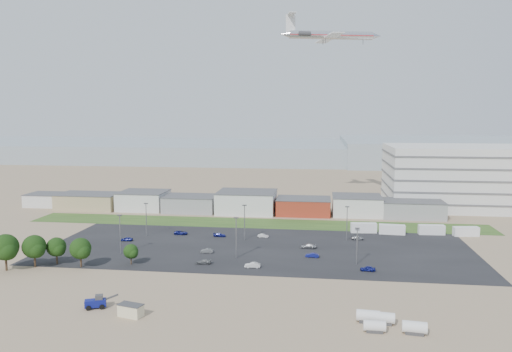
% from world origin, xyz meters
% --- Properties ---
extents(ground, '(700.00, 700.00, 0.00)m').
position_xyz_m(ground, '(0.00, 0.00, 0.00)').
color(ground, '#867055').
rests_on(ground, ground).
extents(parking_lot, '(120.00, 50.00, 0.01)m').
position_xyz_m(parking_lot, '(5.00, 20.00, 0.01)').
color(parking_lot, black).
rests_on(parking_lot, ground).
extents(grass_strip, '(160.00, 16.00, 0.02)m').
position_xyz_m(grass_strip, '(0.00, 52.00, 0.01)').
color(grass_strip, '#26481B').
rests_on(grass_strip, ground).
extents(hills_backdrop, '(700.00, 200.00, 9.00)m').
position_xyz_m(hills_backdrop, '(40.00, 315.00, 4.50)').
color(hills_backdrop, gray).
rests_on(hills_backdrop, ground).
extents(building_row, '(170.00, 20.00, 8.00)m').
position_xyz_m(building_row, '(-17.00, 71.00, 4.00)').
color(building_row, silver).
rests_on(building_row, ground).
extents(parking_garage, '(80.00, 40.00, 25.00)m').
position_xyz_m(parking_garage, '(90.00, 95.00, 12.50)').
color(parking_garage, silver).
rests_on(parking_garage, ground).
extents(portable_shed, '(5.16, 3.54, 2.36)m').
position_xyz_m(portable_shed, '(-12.56, -31.47, 1.18)').
color(portable_shed, beige).
rests_on(portable_shed, ground).
extents(telehandler, '(6.76, 4.30, 2.67)m').
position_xyz_m(telehandler, '(-20.88, -28.63, 1.34)').
color(telehandler, navy).
rests_on(telehandler, ground).
extents(storage_tank_nw, '(4.37, 2.46, 2.52)m').
position_xyz_m(storage_tank_nw, '(31.37, -28.41, 1.26)').
color(storage_tank_nw, silver).
rests_on(storage_tank_nw, ground).
extents(storage_tank_ne, '(4.19, 2.45, 2.39)m').
position_xyz_m(storage_tank_ne, '(34.08, -28.76, 1.19)').
color(storage_tank_ne, silver).
rests_on(storage_tank_ne, ground).
extents(storage_tank_sw, '(3.80, 1.95, 2.26)m').
position_xyz_m(storage_tank_sw, '(32.11, -32.42, 1.13)').
color(storage_tank_sw, silver).
rests_on(storage_tank_sw, ground).
extents(storage_tank_se, '(4.34, 2.53, 2.48)m').
position_xyz_m(storage_tank_se, '(38.88, -32.33, 1.24)').
color(storage_tank_se, silver).
rests_on(storage_tank_se, ground).
extents(box_trailer_a, '(8.35, 3.25, 3.06)m').
position_xyz_m(box_trailer_a, '(36.26, 42.90, 1.53)').
color(box_trailer_a, silver).
rests_on(box_trailer_a, ground).
extents(box_trailer_b, '(8.20, 3.14, 3.01)m').
position_xyz_m(box_trailer_b, '(45.02, 41.83, 1.50)').
color(box_trailer_b, silver).
rests_on(box_trailer_b, ground).
extents(box_trailer_c, '(8.12, 2.93, 3.00)m').
position_xyz_m(box_trailer_c, '(57.36, 43.07, 1.50)').
color(box_trailer_c, silver).
rests_on(box_trailer_c, ground).
extents(box_trailer_d, '(7.98, 3.50, 2.89)m').
position_xyz_m(box_trailer_d, '(67.59, 42.28, 1.45)').
color(box_trailer_d, silver).
rests_on(box_trailer_d, ground).
extents(tree_far_left, '(6.81, 6.81, 10.22)m').
position_xyz_m(tree_far_left, '(-53.02, -8.86, 5.11)').
color(tree_far_left, black).
rests_on(tree_far_left, ground).
extents(tree_left, '(6.13, 6.13, 9.20)m').
position_xyz_m(tree_left, '(-47.69, -5.36, 4.60)').
color(tree_left, black).
rests_on(tree_left, ground).
extents(tree_mid, '(5.16, 5.16, 7.75)m').
position_xyz_m(tree_mid, '(-43.72, -2.09, 3.87)').
color(tree_mid, black).
rests_on(tree_mid, ground).
extents(tree_right, '(5.59, 5.59, 8.38)m').
position_xyz_m(tree_right, '(-36.33, -3.89, 4.19)').
color(tree_right, black).
rests_on(tree_right, ground).
extents(tree_near, '(3.96, 3.96, 5.94)m').
position_xyz_m(tree_near, '(-24.90, 0.02, 2.97)').
color(tree_near, black).
rests_on(tree_near, ground).
extents(lightpole_front_l, '(1.26, 0.53, 10.75)m').
position_xyz_m(lightpole_front_l, '(-31.47, 9.18, 5.37)').
color(lightpole_front_l, slate).
rests_on(lightpole_front_l, ground).
extents(lightpole_front_m, '(1.28, 0.53, 10.88)m').
position_xyz_m(lightpole_front_m, '(0.51, 9.21, 5.44)').
color(lightpole_front_m, slate).
rests_on(lightpole_front_m, ground).
extents(lightpole_front_r, '(1.11, 0.46, 9.41)m').
position_xyz_m(lightpole_front_r, '(31.70, 7.54, 4.71)').
color(lightpole_front_r, slate).
rests_on(lightpole_front_r, ground).
extents(lightpole_back_l, '(1.21, 0.50, 10.28)m').
position_xyz_m(lightpole_back_l, '(-31.58, 29.86, 5.14)').
color(lightpole_back_l, slate).
rests_on(lightpole_back_l, ground).
extents(lightpole_back_m, '(1.26, 0.52, 10.67)m').
position_xyz_m(lightpole_back_m, '(-0.28, 28.67, 5.34)').
color(lightpole_back_m, slate).
rests_on(lightpole_back_m, ground).
extents(lightpole_back_r, '(1.22, 0.51, 10.38)m').
position_xyz_m(lightpole_back_r, '(30.37, 31.90, 5.19)').
color(lightpole_back_r, slate).
rests_on(lightpole_back_r, ground).
extents(airliner, '(48.42, 38.65, 12.57)m').
position_xyz_m(airliner, '(25.60, 94.21, 70.00)').
color(airliner, silver).
extents(parked_car_1, '(3.69, 1.59, 1.18)m').
position_xyz_m(parked_car_1, '(20.46, 12.31, 0.59)').
color(parked_car_1, navy).
rests_on(parked_car_1, ground).
extents(parked_car_2, '(3.76, 1.72, 1.25)m').
position_xyz_m(parked_car_2, '(34.02, 2.28, 0.63)').
color(parked_car_2, navy).
rests_on(parked_car_2, ground).
extents(parked_car_3, '(4.13, 2.06, 1.15)m').
position_xyz_m(parked_car_3, '(-6.87, 2.82, 0.58)').
color(parked_car_3, '#595B5E').
rests_on(parked_car_3, ground).
extents(parked_car_4, '(3.54, 1.36, 1.15)m').
position_xyz_m(parked_car_4, '(-8.31, 12.89, 0.58)').
color(parked_car_4, '#595B5E').
rests_on(parked_car_4, ground).
extents(parked_car_5, '(3.57, 1.62, 1.19)m').
position_xyz_m(parked_car_5, '(-35.15, 22.45, 0.59)').
color(parked_car_5, navy).
rests_on(parked_car_5, ground).
extents(parked_car_6, '(3.87, 1.62, 1.12)m').
position_xyz_m(parked_car_6, '(-8.57, 31.36, 0.56)').
color(parked_car_6, navy).
rests_on(parked_car_6, ground).
extents(parked_car_8, '(3.65, 1.56, 1.23)m').
position_xyz_m(parked_car_8, '(33.65, 32.92, 0.61)').
color(parked_car_8, '#A5A5AA').
rests_on(parked_car_8, ground).
extents(parked_car_9, '(4.37, 2.20, 1.18)m').
position_xyz_m(parked_car_9, '(-21.27, 32.44, 0.59)').
color(parked_car_9, navy).
rests_on(parked_car_9, ground).
extents(parked_car_11, '(3.36, 1.31, 1.09)m').
position_xyz_m(parked_car_11, '(4.99, 32.07, 0.54)').
color(parked_car_11, silver).
rests_on(parked_car_11, ground).
extents(parked_car_12, '(4.57, 2.03, 1.30)m').
position_xyz_m(parked_car_12, '(19.12, 21.29, 0.65)').
color(parked_car_12, '#A5A5AA').
rests_on(parked_car_12, ground).
extents(parked_car_13, '(3.99, 1.69, 1.28)m').
position_xyz_m(parked_car_13, '(5.94, 1.37, 0.64)').
color(parked_car_13, silver).
rests_on(parked_car_13, ground).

